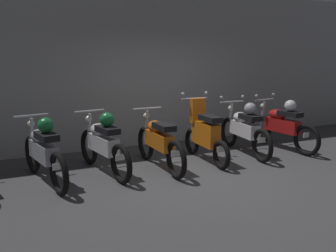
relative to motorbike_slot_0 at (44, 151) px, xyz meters
name	(u,v)px	position (x,y,z in m)	size (l,w,h in m)	color
ground_plane	(203,176)	(2.46, -0.79, -0.53)	(80.00, 80.00, 0.00)	#424244
back_wall	(146,69)	(2.46, 1.83, 1.17)	(16.00, 0.30, 3.40)	#9EA0A3
motorbike_slot_0	(44,151)	(0.00, 0.00, 0.00)	(0.62, 1.93, 1.08)	black
motorbike_slot_1	(103,143)	(0.98, 0.09, 0.00)	(0.58, 1.94, 1.08)	black
motorbike_slot_2	(159,141)	(1.96, -0.04, -0.04)	(0.56, 1.95, 1.03)	black
motorbike_slot_3	(205,134)	(2.95, 0.02, 0.00)	(0.59, 1.68, 1.29)	black
motorbike_slot_4	(244,129)	(3.93, 0.12, 0.00)	(0.59, 1.95, 1.15)	black
motorbike_slot_5	(282,125)	(4.91, 0.11, 0.00)	(0.59, 1.95, 1.15)	black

